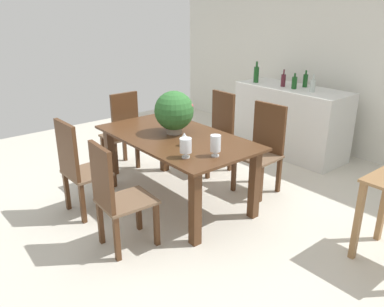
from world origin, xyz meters
name	(u,v)px	position (x,y,z in m)	size (l,w,h in m)	color
ground_plane	(194,194)	(0.00, 0.00, 0.00)	(7.04, 7.04, 0.00)	beige
back_wall	(332,61)	(0.00, 2.60, 1.30)	(6.40, 0.10, 2.60)	silver
dining_table	(176,148)	(0.00, -0.24, 0.63)	(1.79, 1.00, 0.76)	#4C2D19
chair_near_right	(115,194)	(0.40, -1.21, 0.54)	(0.43, 0.49, 1.01)	#4C2D19
chair_far_left	(217,129)	(-0.40, 0.73, 0.55)	(0.42, 0.47, 1.02)	#4C2D19
chair_near_left	(77,165)	(-0.40, -1.20, 0.56)	(0.45, 0.41, 1.02)	#4C2D19
chair_far_right	(264,144)	(0.39, 0.72, 0.56)	(0.49, 0.46, 1.03)	#4C2D19
chair_head_end	(122,129)	(-1.15, -0.24, 0.56)	(0.41, 0.40, 1.05)	#4C2D19
flower_centerpiece	(174,111)	(-0.09, -0.20, 1.01)	(0.42, 0.42, 0.46)	gray
crystal_vase_left	(180,113)	(-0.34, 0.08, 0.89)	(0.09, 0.09, 0.21)	silver
crystal_vase_center_near	(186,146)	(0.55, -0.55, 0.88)	(0.11, 0.11, 0.19)	silver
crystal_vase_right	(216,144)	(0.70, -0.32, 0.88)	(0.10, 0.10, 0.20)	silver
wine_glass	(184,136)	(0.29, -0.36, 0.86)	(0.07, 0.07, 0.14)	silver
kitchen_counter	(290,121)	(-0.17, 1.96, 0.49)	(1.63, 0.65, 0.98)	silver
wine_bottle_tall	(256,74)	(-0.75, 1.83, 1.10)	(0.08, 0.08, 0.31)	#194C1E
wine_bottle_dark	(313,85)	(0.18, 1.90, 1.06)	(0.07, 0.07, 0.23)	#B2BFB7
wine_bottle_clear	(294,83)	(-0.10, 1.88, 1.06)	(0.07, 0.07, 0.21)	#194C1E
wine_bottle_amber	(283,80)	(-0.30, 1.89, 1.07)	(0.06, 0.06, 0.24)	#511E28
wine_bottle_green	(305,80)	(-0.08, 2.10, 1.07)	(0.07, 0.07, 0.23)	#194C1E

